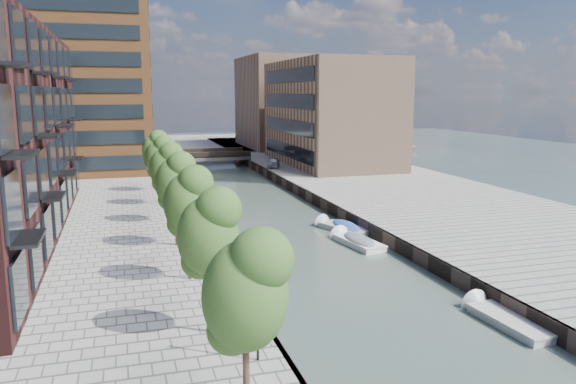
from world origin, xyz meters
name	(u,v)px	position (x,y,z in m)	size (l,w,h in m)	color
water	(253,207)	(0.00, 40.00, 0.00)	(300.00, 300.00, 0.00)	#38473F
quay_right	(404,194)	(16.00, 40.00, 0.50)	(20.00, 140.00, 1.00)	gray
quay_wall_left	(188,206)	(-6.10, 40.00, 0.50)	(0.25, 140.00, 1.00)	#332823
quay_wall_right	(313,199)	(6.10, 40.00, 0.50)	(0.25, 140.00, 1.00)	#332823
far_closure	(183,145)	(0.00, 100.00, 0.50)	(80.00, 40.00, 1.00)	gray
tower	(71,49)	(-17.00, 65.00, 16.00)	(18.00, 18.00, 30.00)	brown
tan_block_near	(329,113)	(16.00, 62.00, 8.00)	(12.00, 25.00, 14.00)	tan
tan_block_far	(278,102)	(16.00, 88.00, 9.00)	(12.00, 20.00, 16.00)	tan
bridge	(204,156)	(0.00, 72.00, 1.39)	(13.00, 6.00, 1.30)	gray
tree_0	(245,288)	(-8.50, 4.00, 5.31)	(2.50, 2.50, 5.95)	#382619
tree_1	(208,231)	(-8.50, 11.00, 5.31)	(2.50, 2.50, 5.95)	#382619
tree_2	(188,199)	(-8.50, 18.00, 5.31)	(2.50, 2.50, 5.95)	#382619
tree_3	(175,179)	(-8.50, 25.00, 5.31)	(2.50, 2.50, 5.95)	#382619
tree_4	(166,166)	(-8.50, 32.00, 5.31)	(2.50, 2.50, 5.95)	#382619
tree_5	(159,156)	(-8.50, 39.00, 5.31)	(2.50, 2.50, 5.95)	#382619
tree_6	(155,148)	(-8.50, 46.00, 5.31)	(2.50, 2.50, 5.95)	#382619
lamp_0	(257,295)	(-7.20, 8.00, 3.51)	(0.24, 0.24, 4.12)	black
lamp_1	(198,209)	(-7.20, 24.00, 3.51)	(0.24, 0.24, 4.12)	black
lamp_2	(174,174)	(-7.20, 40.00, 3.51)	(0.24, 0.24, 4.12)	black
sloop_1	(246,270)	(-4.69, 21.59, 0.00)	(3.30, 4.62, 0.96)	black
sloop_2	(246,267)	(-4.56, 22.15, 0.00)	(3.56, 4.98, 1.03)	#993010
sloop_3	(207,219)	(-4.90, 36.34, 0.00)	(3.48, 4.88, 1.01)	white
sloop_4	(199,198)	(-4.26, 46.30, 0.00)	(3.48, 4.87, 1.01)	black
motorboat_2	(501,319)	(5.35, 10.46, 0.10)	(2.03, 5.05, 1.65)	#B8B7B6
motorboat_3	(341,228)	(4.75, 29.34, 0.20)	(3.55, 5.28, 1.67)	#B2B3B1
motorboat_4	(355,241)	(4.14, 25.19, 0.20)	(2.46, 5.20, 1.66)	white
car	(274,163)	(7.50, 60.05, 1.62)	(1.47, 3.66, 1.25)	silver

